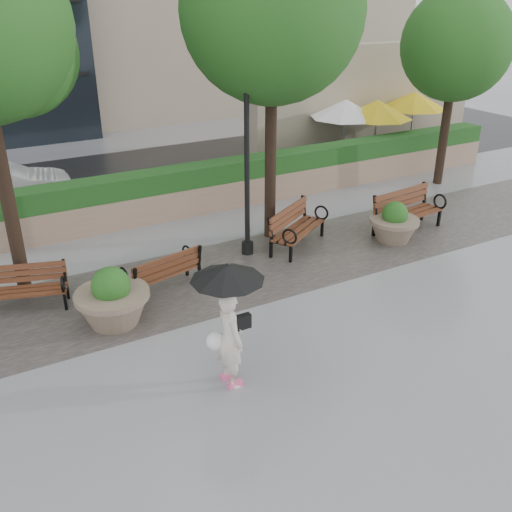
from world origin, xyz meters
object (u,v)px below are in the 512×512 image
planter_right (394,226)px  lamppost (247,183)px  planter_left (113,302)px  pedestrian (229,314)px  bench_3 (297,235)px  bench_4 (407,220)px  bench_1 (26,297)px  bench_2 (163,280)px

planter_right → lamppost: lamppost is taller
planter_left → pedestrian: 3.01m
bench_3 → pedestrian: size_ratio=0.94×
bench_4 → bench_3: bearing=162.8°
bench_3 → bench_4: 3.13m
bench_4 → lamppost: lamppost is taller
planter_left → planter_right: (7.32, 0.44, -0.05)m
bench_1 → planter_left: planter_left is taller
bench_3 → bench_2: bearing=157.7°
planter_left → lamppost: bearing=22.6°
bench_2 → bench_4: bench_4 is taller
bench_4 → pedestrian: 7.81m
bench_2 → bench_3: 3.77m
planter_left → planter_right: bearing=3.4°
bench_3 → pedestrian: bearing=-164.9°
bench_4 → planter_right: bench_4 is taller
bench_1 → lamppost: (5.11, 0.13, 1.53)m
bench_2 → lamppost: bearing=-175.6°
bench_4 → pedestrian: pedestrian is taller
bench_2 → pedestrian: pedestrian is taller
planter_right → pedestrian: pedestrian is taller
bench_1 → planter_right: planter_right is taller
bench_1 → bench_2: size_ratio=0.99×
planter_left → pedestrian: bearing=-67.0°
bench_3 → pedestrian: 5.64m
bench_2 → planter_right: (6.04, -0.33, 0.14)m
bench_4 → planter_left: planter_left is taller
bench_1 → bench_2: bench_2 is taller
bench_1 → planter_right: (8.70, -0.98, 0.15)m
bench_2 → bench_1: bearing=-27.4°
bench_3 → lamppost: lamppost is taller
lamppost → bench_4: bearing=-10.4°
bench_3 → planter_right: 2.48m
pedestrian → lamppost: bearing=-32.1°
bench_2 → bench_4: bearing=166.5°
bench_1 → planter_right: bearing=11.1°
pedestrian → bench_4: bearing=-64.3°
bench_1 → bench_4: 9.48m
bench_1 → bench_4: (9.46, -0.66, 0.06)m
planter_left → lamppost: size_ratio=0.35×
lamppost → pedestrian: lamppost is taller
planter_right → lamppost: size_ratio=0.31×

